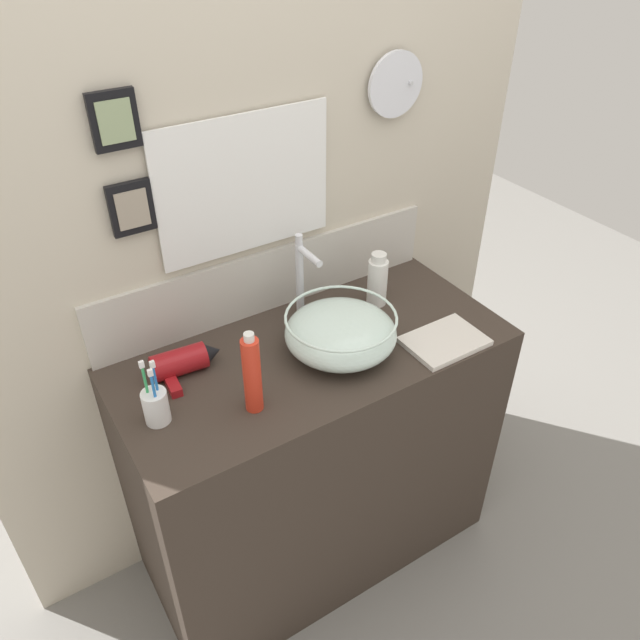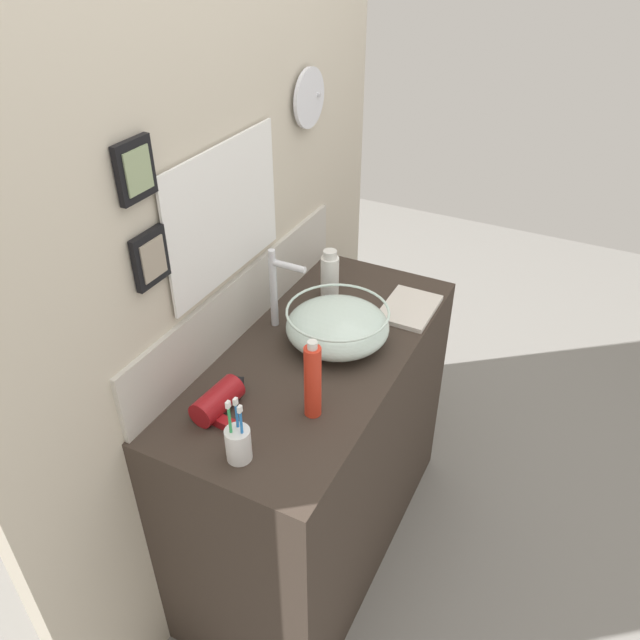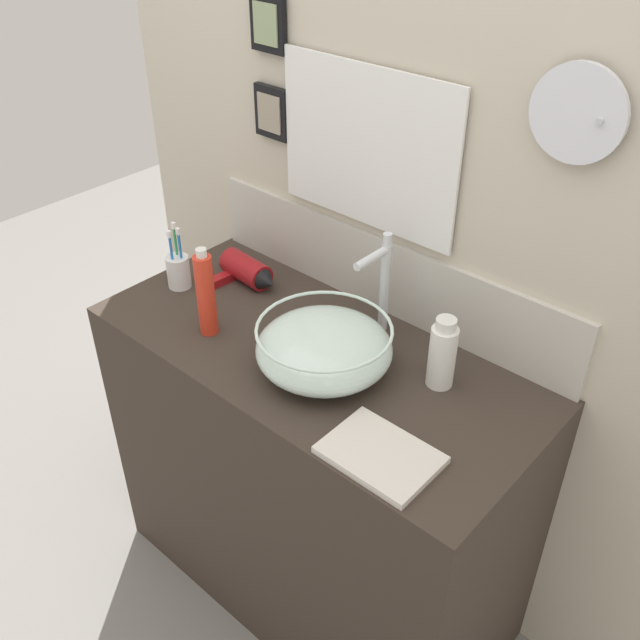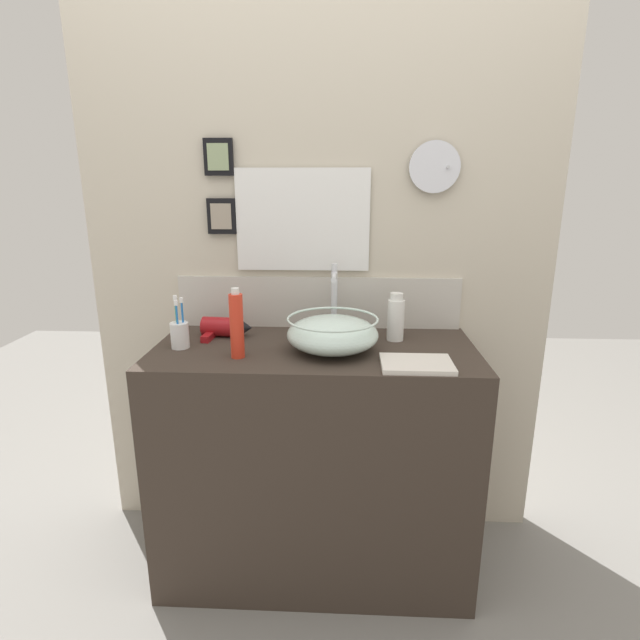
{
  "view_description": "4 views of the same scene",
  "coord_description": "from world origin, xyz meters",
  "px_view_note": "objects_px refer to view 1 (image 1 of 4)",
  "views": [
    {
      "loc": [
        -0.72,
        -1.17,
        2.0
      ],
      "look_at": [
        0.02,
        0.0,
        0.99
      ],
      "focal_mm": 35.0,
      "sensor_mm": 36.0,
      "label": 1
    },
    {
      "loc": [
        -1.33,
        -0.68,
        2.03
      ],
      "look_at": [
        0.02,
        0.0,
        0.99
      ],
      "focal_mm": 35.0,
      "sensor_mm": 36.0,
      "label": 2
    },
    {
      "loc": [
        0.92,
        -1.0,
        1.94
      ],
      "look_at": [
        0.02,
        0.0,
        0.99
      ],
      "focal_mm": 40.0,
      "sensor_mm": 36.0,
      "label": 3
    },
    {
      "loc": [
        0.1,
        -1.66,
        1.46
      ],
      "look_at": [
        0.02,
        0.0,
        0.99
      ],
      "focal_mm": 28.0,
      "sensor_mm": 36.0,
      "label": 4
    }
  ],
  "objects_px": {
    "faucet": "(302,271)",
    "lotion_bottle": "(377,280)",
    "toothbrush_cup": "(156,406)",
    "glass_bowl_sink": "(341,332)",
    "hand_towel": "(445,341)",
    "soap_dispenser": "(252,374)",
    "hair_drier": "(184,362)"
  },
  "relations": [
    {
      "from": "hair_drier",
      "to": "soap_dispenser",
      "type": "bearing_deg",
      "value": -67.25
    },
    {
      "from": "faucet",
      "to": "hand_towel",
      "type": "height_order",
      "value": "faucet"
    },
    {
      "from": "soap_dispenser",
      "to": "lotion_bottle",
      "type": "bearing_deg",
      "value": 21.66
    },
    {
      "from": "faucet",
      "to": "hair_drier",
      "type": "relative_size",
      "value": 1.38
    },
    {
      "from": "glass_bowl_sink",
      "to": "hand_towel",
      "type": "bearing_deg",
      "value": -26.63
    },
    {
      "from": "faucet",
      "to": "soap_dispenser",
      "type": "bearing_deg",
      "value": -137.69
    },
    {
      "from": "soap_dispenser",
      "to": "hand_towel",
      "type": "bearing_deg",
      "value": -5.66
    },
    {
      "from": "hair_drier",
      "to": "toothbrush_cup",
      "type": "distance_m",
      "value": 0.19
    },
    {
      "from": "lotion_bottle",
      "to": "hand_towel",
      "type": "xyz_separation_m",
      "value": [
        0.04,
        -0.27,
        -0.07
      ]
    },
    {
      "from": "faucet",
      "to": "soap_dispenser",
      "type": "height_order",
      "value": "faucet"
    },
    {
      "from": "soap_dispenser",
      "to": "hair_drier",
      "type": "bearing_deg",
      "value": 112.75
    },
    {
      "from": "faucet",
      "to": "hand_towel",
      "type": "xyz_separation_m",
      "value": [
        0.27,
        -0.34,
        -0.15
      ]
    },
    {
      "from": "toothbrush_cup",
      "to": "soap_dispenser",
      "type": "xyz_separation_m",
      "value": [
        0.22,
        -0.09,
        0.06
      ]
    },
    {
      "from": "hair_drier",
      "to": "hand_towel",
      "type": "relative_size",
      "value": 0.86
    },
    {
      "from": "glass_bowl_sink",
      "to": "hand_towel",
      "type": "relative_size",
      "value": 1.39
    },
    {
      "from": "faucet",
      "to": "hand_towel",
      "type": "distance_m",
      "value": 0.46
    },
    {
      "from": "glass_bowl_sink",
      "to": "hair_drier",
      "type": "distance_m",
      "value": 0.43
    },
    {
      "from": "faucet",
      "to": "hair_drier",
      "type": "xyz_separation_m",
      "value": [
        -0.41,
        -0.06,
        -0.12
      ]
    },
    {
      "from": "glass_bowl_sink",
      "to": "toothbrush_cup",
      "type": "xyz_separation_m",
      "value": [
        -0.53,
        0.01,
        -0.01
      ]
    },
    {
      "from": "faucet",
      "to": "hair_drier",
      "type": "bearing_deg",
      "value": -171.51
    },
    {
      "from": "hand_towel",
      "to": "glass_bowl_sink",
      "type": "bearing_deg",
      "value": 153.37
    },
    {
      "from": "glass_bowl_sink",
      "to": "faucet",
      "type": "relative_size",
      "value": 1.17
    },
    {
      "from": "toothbrush_cup",
      "to": "hand_towel",
      "type": "distance_m",
      "value": 0.82
    },
    {
      "from": "toothbrush_cup",
      "to": "lotion_bottle",
      "type": "distance_m",
      "value": 0.77
    },
    {
      "from": "faucet",
      "to": "lotion_bottle",
      "type": "relative_size",
      "value": 1.52
    },
    {
      "from": "faucet",
      "to": "hand_towel",
      "type": "relative_size",
      "value": 1.19
    },
    {
      "from": "faucet",
      "to": "glass_bowl_sink",
      "type": "bearing_deg",
      "value": -90.0
    },
    {
      "from": "hand_towel",
      "to": "hair_drier",
      "type": "bearing_deg",
      "value": 157.4
    },
    {
      "from": "hair_drier",
      "to": "toothbrush_cup",
      "type": "relative_size",
      "value": 1.04
    },
    {
      "from": "toothbrush_cup",
      "to": "lotion_bottle",
      "type": "bearing_deg",
      "value": 9.47
    },
    {
      "from": "soap_dispenser",
      "to": "hand_towel",
      "type": "relative_size",
      "value": 1.04
    },
    {
      "from": "lotion_bottle",
      "to": "glass_bowl_sink",
      "type": "bearing_deg",
      "value": -148.95
    }
  ]
}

